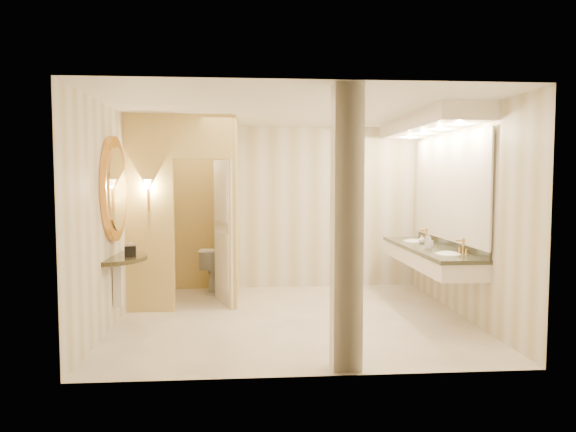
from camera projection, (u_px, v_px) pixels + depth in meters
name	position (u px, v px, depth m)	size (l,w,h in m)	color
floor	(293.00, 318.00, 6.72)	(4.50, 4.50, 0.00)	white
ceiling	(294.00, 110.00, 6.53)	(4.50, 4.50, 0.00)	silver
wall_back	(283.00, 207.00, 8.61)	(4.50, 0.02, 2.70)	beige
wall_front	(312.00, 231.00, 4.63)	(4.50, 0.02, 2.70)	beige
wall_left	(116.00, 216.00, 6.45)	(0.02, 4.00, 2.70)	beige
wall_right	(463.00, 215.00, 6.79)	(0.02, 4.00, 2.70)	beige
toilet_closet	(212.00, 209.00, 7.50)	(1.50, 1.55, 2.70)	tan
wall_sconce	(148.00, 186.00, 6.88)	(0.14, 0.14, 0.42)	#BC883C
vanity	(432.00, 193.00, 7.15)	(0.75, 2.72, 2.09)	white
console_shelf	(115.00, 218.00, 6.26)	(0.98, 0.98, 1.94)	black
pillar	(347.00, 228.00, 4.86)	(0.27, 0.27, 2.70)	white
tissue_box	(130.00, 251.00, 6.27)	(0.13, 0.13, 0.13)	black
toilet	(216.00, 269.00, 8.35)	(0.41, 0.72, 0.73)	white
soap_bottle_a	(430.00, 242.00, 7.23)	(0.06, 0.06, 0.13)	beige
soap_bottle_b	(422.00, 239.00, 7.60)	(0.09, 0.09, 0.12)	silver
soap_bottle_c	(428.00, 241.00, 6.90)	(0.09, 0.09, 0.23)	#C6B28C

